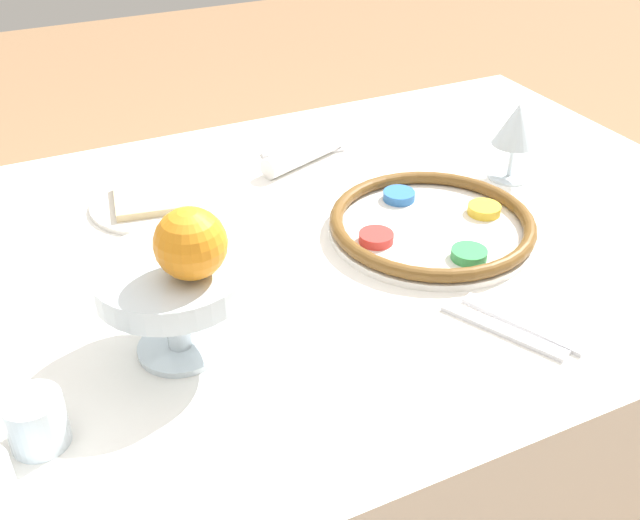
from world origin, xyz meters
name	(u,v)px	position (x,y,z in m)	size (l,w,h in m)	color
dining_table	(330,412)	(0.00, 0.00, 0.37)	(1.31, 0.92, 0.73)	white
seder_plate	(432,224)	(-0.14, 0.06, 0.75)	(0.31, 0.31, 0.03)	silver
wine_glass	(516,127)	(-0.35, -0.04, 0.82)	(0.07, 0.07, 0.13)	silver
fruit_stand	(173,284)	(0.28, 0.16, 0.83)	(0.18, 0.18, 0.12)	silver
orange_fruit	(191,244)	(0.26, 0.19, 0.89)	(0.08, 0.08, 0.08)	orange
bread_plate	(151,202)	(0.22, -0.21, 0.74)	(0.19, 0.19, 0.02)	silver
napkin_roll	(303,154)	(-0.06, -0.24, 0.75)	(0.17, 0.10, 0.04)	white
cup_near	(36,421)	(0.45, 0.24, 0.76)	(0.06, 0.06, 0.06)	silver
fork_left	(522,323)	(-0.12, 0.30, 0.73)	(0.08, 0.16, 0.01)	silver
fork_right	(503,330)	(-0.09, 0.30, 0.73)	(0.09, 0.16, 0.01)	silver
spoon	(303,151)	(-0.08, -0.28, 0.73)	(0.15, 0.06, 0.01)	silver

